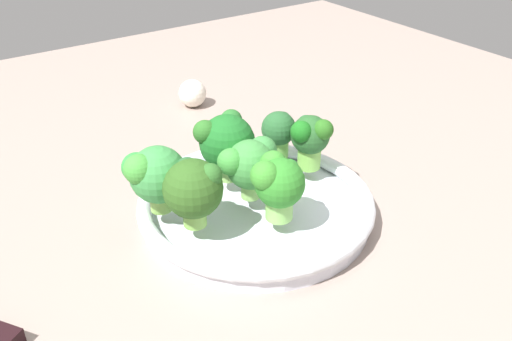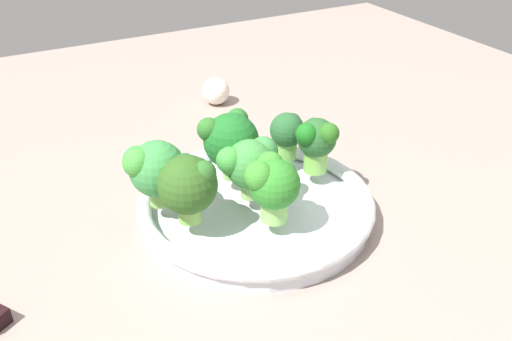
{
  "view_description": "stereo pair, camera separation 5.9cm",
  "coord_description": "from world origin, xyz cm",
  "views": [
    {
      "loc": [
        -44.53,
        31.58,
        35.75
      ],
      "look_at": [
        -2.65,
        2.37,
        5.84
      ],
      "focal_mm": 40.43,
      "sensor_mm": 36.0,
      "label": 1
    },
    {
      "loc": [
        -47.62,
        26.54,
        35.75
      ],
      "look_at": [
        -2.65,
        2.37,
        5.84
      ],
      "focal_mm": 40.43,
      "sensor_mm": 36.0,
      "label": 2
    }
  ],
  "objects": [
    {
      "name": "ground_plane",
      "position": [
        0.0,
        0.0,
        -1.25
      ],
      "size": [
        130.0,
        130.0,
        2.5
      ],
      "primitive_type": "cube",
      "color": "gray"
    },
    {
      "name": "bowl",
      "position": [
        -2.65,
        2.37,
        1.45
      ],
      "size": [
        25.14,
        25.14,
        2.84
      ],
      "color": "silver",
      "rests_on": "ground_plane"
    },
    {
      "name": "broccoli_floret_0",
      "position": [
        -2.46,
        2.97,
        6.8
      ],
      "size": [
        5.16,
        6.81,
        6.44
      ],
      "color": "#95C969",
      "rests_on": "bowl"
    },
    {
      "name": "broccoli_floret_1",
      "position": [
        -3.49,
        10.12,
        6.92
      ],
      "size": [
        6.22,
        5.78,
        6.97
      ],
      "color": "#87C052",
      "rests_on": "bowl"
    },
    {
      "name": "broccoli_floret_2",
      "position": [
        2.04,
        3.0,
        7.38
      ],
      "size": [
        6.04,
        6.47,
        7.52
      ],
      "color": "#A2D470",
      "rests_on": "bowl"
    },
    {
      "name": "broccoli_floret_3",
      "position": [
        3.03,
        -4.84,
        6.19
      ],
      "size": [
        4.16,
        4.25,
        5.63
      ],
      "color": "#76BB53",
      "rests_on": "bowl"
    },
    {
      "name": "broccoli_floret_4",
      "position": [
        -7.1,
        2.93,
        6.9
      ],
      "size": [
        5.39,
        5.57,
        6.72
      ],
      "color": "#86C85D",
      "rests_on": "bowl"
    },
    {
      "name": "broccoli_floret_5",
      "position": [
        -1.28,
        -5.88,
        6.82
      ],
      "size": [
        5.1,
        5.04,
        6.4
      ],
      "color": "#7ABD4D",
      "rests_on": "bowl"
    },
    {
      "name": "broccoli_floret_6",
      "position": [
        0.82,
        12.11,
        7.0
      ],
      "size": [
        6.1,
        6.29,
        6.98
      ],
      "color": "#83B451",
      "rests_on": "bowl"
    },
    {
      "name": "garlic_bulb",
      "position": [
        26.92,
        -6.62,
        2.08
      ],
      "size": [
        4.16,
        4.16,
        4.16
      ],
      "primitive_type": "sphere",
      "color": "silver",
      "rests_on": "ground_plane"
    }
  ]
}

